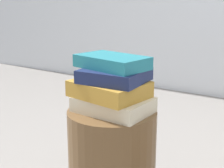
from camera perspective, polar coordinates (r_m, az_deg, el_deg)
name	(u,v)px	position (r m, az deg, el deg)	size (l,w,h in m)	color
side_table	(112,165)	(1.35, 0.00, -13.83)	(0.35, 0.35, 0.46)	brown
book_cream	(113,105)	(1.24, 0.23, -3.59)	(0.27, 0.19, 0.06)	beige
book_ochre	(109,89)	(1.23, -0.45, -0.85)	(0.26, 0.21, 0.06)	#B7842D
book_navy	(114,75)	(1.21, 0.41, 1.51)	(0.22, 0.21, 0.05)	#19234C
book_teal	(112,62)	(1.22, 0.00, 3.86)	(0.26, 0.16, 0.05)	#1E727F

